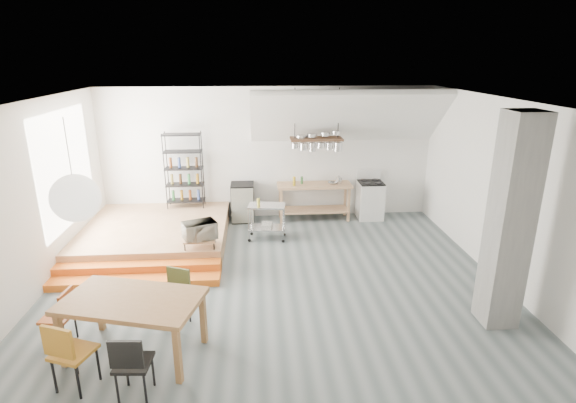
{
  "coord_description": "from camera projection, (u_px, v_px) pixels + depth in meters",
  "views": [
    {
      "loc": [
        -0.32,
        -7.25,
        3.89
      ],
      "look_at": [
        0.28,
        0.8,
        1.25
      ],
      "focal_mm": 28.0,
      "sensor_mm": 36.0,
      "label": 1
    }
  ],
  "objects": [
    {
      "name": "floor",
      "position": [
        276.0,
        281.0,
        8.11
      ],
      "size": [
        8.0,
        8.0,
        0.0
      ],
      "primitive_type": "plane",
      "color": "#525D5F",
      "rests_on": "ground"
    },
    {
      "name": "wall_back",
      "position": [
        268.0,
        154.0,
        10.93
      ],
      "size": [
        8.0,
        0.04,
        3.2
      ],
      "primitive_type": "cube",
      "color": "silver",
      "rests_on": "ground"
    },
    {
      "name": "wall_left",
      "position": [
        30.0,
        202.0,
        7.33
      ],
      "size": [
        0.04,
        7.0,
        3.2
      ],
      "primitive_type": "cube",
      "color": "silver",
      "rests_on": "ground"
    },
    {
      "name": "wall_right",
      "position": [
        502.0,
        192.0,
        7.89
      ],
      "size": [
        0.04,
        7.0,
        3.2
      ],
      "primitive_type": "cube",
      "color": "silver",
      "rests_on": "ground"
    },
    {
      "name": "ceiling",
      "position": [
        274.0,
        101.0,
        7.11
      ],
      "size": [
        8.0,
        7.0,
        0.02
      ],
      "primitive_type": "cube",
      "color": "white",
      "rests_on": "wall_back"
    },
    {
      "name": "slope_ceiling",
      "position": [
        348.0,
        117.0,
        10.19
      ],
      "size": [
        4.4,
        1.44,
        1.32
      ],
      "primitive_type": "cube",
      "rotation": [
        -0.73,
        0.0,
        0.0
      ],
      "color": "white",
      "rests_on": "wall_back"
    },
    {
      "name": "window_pane",
      "position": [
        66.0,
        168.0,
        8.69
      ],
      "size": [
        0.02,
        2.5,
        2.2
      ],
      "primitive_type": "cube",
      "color": "white",
      "rests_on": "wall_left"
    },
    {
      "name": "platform",
      "position": [
        157.0,
        233.0,
        9.76
      ],
      "size": [
        3.0,
        3.0,
        0.4
      ],
      "primitive_type": "cube",
      "color": "#9F774F",
      "rests_on": "ground"
    },
    {
      "name": "step_lower",
      "position": [
        135.0,
        282.0,
        7.96
      ],
      "size": [
        3.0,
        0.35,
        0.13
      ],
      "primitive_type": "cube",
      "color": "orange",
      "rests_on": "ground"
    },
    {
      "name": "step_upper",
      "position": [
        139.0,
        269.0,
        8.27
      ],
      "size": [
        3.0,
        0.35,
        0.27
      ],
      "primitive_type": "cube",
      "color": "orange",
      "rests_on": "ground"
    },
    {
      "name": "concrete_column",
      "position": [
        510.0,
        223.0,
        6.42
      ],
      "size": [
        0.5,
        0.5,
        3.2
      ],
      "primitive_type": "cube",
      "color": "slate",
      "rests_on": "ground"
    },
    {
      "name": "kitchen_counter",
      "position": [
        314.0,
        195.0,
        10.98
      ],
      "size": [
        1.8,
        0.6,
        0.91
      ],
      "color": "#9F774F",
      "rests_on": "ground"
    },
    {
      "name": "stove",
      "position": [
        370.0,
        199.0,
        11.13
      ],
      "size": [
        0.6,
        0.6,
        1.18
      ],
      "color": "white",
      "rests_on": "ground"
    },
    {
      "name": "pot_rack",
      "position": [
        318.0,
        142.0,
        10.34
      ],
      "size": [
        1.2,
        0.5,
        1.43
      ],
      "color": "#3C2418",
      "rests_on": "ceiling"
    },
    {
      "name": "wire_shelving",
      "position": [
        184.0,
        169.0,
        10.59
      ],
      "size": [
        0.88,
        0.38,
        1.8
      ],
      "color": "black",
      "rests_on": "platform"
    },
    {
      "name": "microwave_shelf",
      "position": [
        200.0,
        239.0,
        8.55
      ],
      "size": [
        0.6,
        0.4,
        0.16
      ],
      "color": "#9F774F",
      "rests_on": "platform"
    },
    {
      "name": "paper_lantern",
      "position": [
        75.0,
        198.0,
        5.58
      ],
      "size": [
        0.6,
        0.6,
        0.6
      ],
      "primitive_type": "sphere",
      "color": "white",
      "rests_on": "ceiling"
    },
    {
      "name": "dining_table",
      "position": [
        132.0,
        305.0,
        5.92
      ],
      "size": [
        1.99,
        1.44,
        0.85
      ],
      "rotation": [
        0.0,
        0.0,
        -0.27
      ],
      "color": "olive",
      "rests_on": "ground"
    },
    {
      "name": "chair_mustard",
      "position": [
        68.0,
        351.0,
        5.3
      ],
      "size": [
        0.56,
        0.56,
        0.95
      ],
      "rotation": [
        0.0,
        0.0,
        2.77
      ],
      "color": "#B4761F",
      "rests_on": "ground"
    },
    {
      "name": "chair_black",
      "position": [
        131.0,
        362.0,
        5.17
      ],
      "size": [
        0.43,
        0.43,
        0.88
      ],
      "rotation": [
        0.0,
        0.0,
        3.07
      ],
      "color": "black",
      "rests_on": "ground"
    },
    {
      "name": "chair_olive",
      "position": [
        176.0,
        292.0,
        6.69
      ],
      "size": [
        0.52,
        0.52,
        0.87
      ],
      "rotation": [
        0.0,
        0.0,
        -0.4
      ],
      "color": "brown",
      "rests_on": "ground"
    },
    {
      "name": "chair_red",
      "position": [
        61.0,
        313.0,
        6.21
      ],
      "size": [
        0.42,
        0.42,
        0.83
      ],
      "rotation": [
        0.0,
        0.0,
        -1.69
      ],
      "color": "#AB4918",
      "rests_on": "ground"
    },
    {
      "name": "rolling_cart",
      "position": [
        267.0,
        217.0,
        9.82
      ],
      "size": [
        0.86,
        0.55,
        0.79
      ],
      "rotation": [
        0.0,
        0.0,
        -0.13
      ],
      "color": "silver",
      "rests_on": "ground"
    },
    {
      "name": "mini_fridge",
      "position": [
        243.0,
        202.0,
        10.95
      ],
      "size": [
        0.55,
        0.55,
        0.94
      ],
      "primitive_type": "cube",
      "color": "black",
      "rests_on": "ground"
    },
    {
      "name": "microwave",
      "position": [
        200.0,
        230.0,
        8.49
      ],
      "size": [
        0.71,
        0.62,
        0.33
      ],
      "primitive_type": "imported",
      "rotation": [
        0.0,
        0.0,
        0.41
      ],
      "color": "beige",
      "rests_on": "microwave_shelf"
    },
    {
      "name": "bowl",
      "position": [
        332.0,
        183.0,
        10.86
      ],
      "size": [
        0.25,
        0.25,
        0.05
      ],
      "primitive_type": "imported",
      "rotation": [
        0.0,
        0.0,
        -0.16
      ],
      "color": "silver",
      "rests_on": "kitchen_counter"
    }
  ]
}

